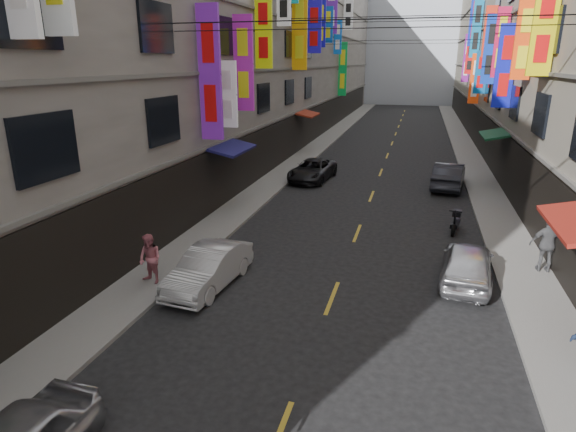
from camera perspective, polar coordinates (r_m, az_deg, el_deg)
The scene contains 15 objects.
sidewalk_left at distance 38.59m, azimuth 2.70°, elevation 7.67°, with size 2.00×90.00×0.12m, color slate.
sidewalk_right at distance 37.92m, azimuth 20.81°, elevation 6.35°, with size 2.00×90.00×0.12m, color slate.
building_row_left at distance 39.78m, azimuth -6.18°, elevation 21.53°, with size 10.14×90.00×19.00m.
haze_block at distance 87.22m, azimuth 14.56°, elevation 20.04°, with size 18.00×8.00×22.00m, color #B3B9C7.
shop_signage at distance 29.98m, azimuth 11.12°, elevation 21.76°, with size 14.00×55.00×12.05m.
street_awnings at distance 21.72m, azimuth 5.90°, elevation 7.49°, with size 13.99×35.20×0.41m.
overhead_cables at distance 25.26m, azimuth 11.00°, elevation 21.93°, with size 14.00×38.04×1.24m.
lane_markings at distance 34.85m, azimuth 11.34°, elevation 6.14°, with size 0.12×80.20×0.01m.
scooter_far_right at distance 21.47m, azimuth 19.26°, elevation -0.61°, with size 0.61×1.79×1.14m.
car_left_mid at distance 15.52m, azimuth -9.37°, elevation -6.10°, with size 1.35×3.87×1.28m, color silver.
car_left_far at distance 29.15m, azimuth 2.91°, elevation 5.45°, with size 2.07×4.49×1.25m, color black.
car_right_mid at distance 16.63m, azimuth 20.46°, elevation -5.27°, with size 1.57×3.90×1.33m, color silver.
car_right_far at distance 28.69m, azimuth 18.51°, elevation 4.56°, with size 1.55×4.43×1.46m, color #27282F.
pedestrian_lfar at distance 15.85m, azimuth -16.03°, elevation -4.92°, with size 0.78×0.54×1.62m, color #C66975.
pedestrian_rfar at distance 18.19m, azimuth 28.42°, elevation -2.98°, with size 1.12×0.64×1.92m, color #545456.
Camera 1 is at (2.13, 4.90, 6.88)m, focal length 30.00 mm.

